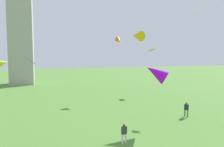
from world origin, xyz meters
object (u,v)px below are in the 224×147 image
kite_flying_2 (30,61)px  kite_flying_3 (194,14)px  person_0 (124,132)px  kite_flying_1 (119,41)px  kite_flying_4 (137,36)px  kite_flying_0 (156,73)px  kite_flying_5 (152,50)px  person_1 (186,109)px

kite_flying_2 → kite_flying_3: kite_flying_3 is taller
person_0 → kite_flying_1: size_ratio=0.99×
kite_flying_1 → kite_flying_2: size_ratio=1.09×
kite_flying_3 → kite_flying_4: bearing=-136.5°
kite_flying_0 → kite_flying_5: (8.76, 17.07, 2.77)m
kite_flying_1 → kite_flying_3: size_ratio=1.73×
person_0 → person_1: 10.37m
kite_flying_3 → kite_flying_4: size_ratio=0.65×
kite_flying_4 → kite_flying_1: bearing=-119.9°
kite_flying_0 → kite_flying_1: size_ratio=1.82×
person_1 → kite_flying_0: 6.50m
person_0 → kite_flying_4: size_ratio=1.12×
kite_flying_0 → kite_flying_4: kite_flying_4 is taller
kite_flying_4 → kite_flying_5: (11.94, 19.45, -0.46)m
person_1 → kite_flying_3: 13.71m
person_0 → kite_flying_3: bearing=-166.4°
kite_flying_0 → kite_flying_2: kite_flying_2 is taller
kite_flying_1 → kite_flying_5: size_ratio=1.12×
person_0 → kite_flying_2: size_ratio=1.08×
kite_flying_0 → kite_flying_4: bearing=-21.4°
person_0 → kite_flying_3: size_ratio=1.72×
kite_flying_3 → person_1: bearing=-124.7°
kite_flying_2 → kite_flying_5: bearing=-102.9°
person_1 → kite_flying_1: (-3.38, 13.16, 8.43)m
person_0 → kite_flying_3: kite_flying_3 is taller
person_1 → kite_flying_1: bearing=179.3°
kite_flying_1 → kite_flying_2: (-13.23, -7.26, -3.06)m
person_1 → kite_flying_0: bearing=-88.8°
kite_flying_1 → kite_flying_5: kite_flying_1 is taller
person_0 → kite_flying_5: size_ratio=1.11×
kite_flying_4 → kite_flying_5: 22.83m
kite_flying_0 → kite_flying_1: kite_flying_1 is taller
kite_flying_3 → kite_flying_4: 16.18m
person_0 → person_1: bearing=-174.6°
person_0 → person_1: (9.28, 4.63, 0.04)m
kite_flying_2 → person_1: bearing=-147.8°
kite_flying_4 → person_1: bearing=-169.5°
person_1 → person_0: bearing=-78.6°
person_0 → kite_flying_0: bearing=-165.8°
kite_flying_2 → kite_flying_4: bearing=-176.2°
kite_flying_3 → kite_flying_1: bearing=144.7°
person_0 → kite_flying_2: 13.92m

